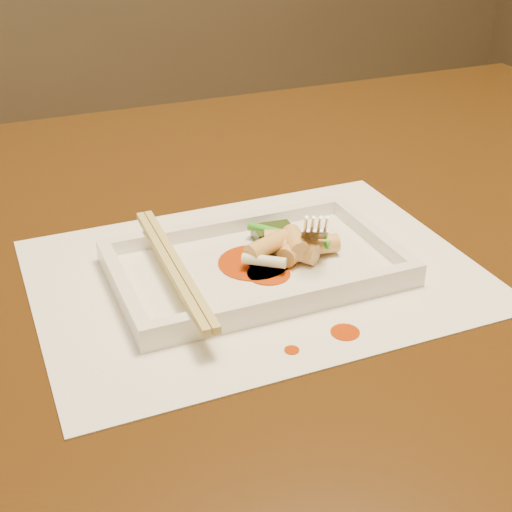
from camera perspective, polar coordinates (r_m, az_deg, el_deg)
name	(u,v)px	position (r m, az deg, el deg)	size (l,w,h in m)	color
table	(246,313)	(0.79, -0.80, -4.57)	(1.40, 0.90, 0.75)	black
placemat	(256,274)	(0.66, 0.00, -1.42)	(0.40, 0.30, 0.00)	white
sauce_splatter_a	(345,332)	(0.58, 7.14, -6.06)	(0.02, 0.02, 0.00)	#AD3205
sauce_splatter_b	(292,350)	(0.56, 2.88, -7.52)	(0.01, 0.01, 0.00)	#AD3205
plate_base	(256,269)	(0.66, 0.00, -1.07)	(0.26, 0.16, 0.01)	white
plate_rim_far	(227,225)	(0.71, -2.31, 2.48)	(0.26, 0.01, 0.01)	white
plate_rim_near	(290,299)	(0.59, 2.77, -3.49)	(0.26, 0.01, 0.01)	white
plate_rim_left	(122,286)	(0.62, -10.64, -2.41)	(0.01, 0.14, 0.01)	white
plate_rim_right	(373,235)	(0.70, 9.38, 1.70)	(0.01, 0.14, 0.01)	white
veg_piece	(273,233)	(0.70, 1.39, 1.86)	(0.04, 0.03, 0.01)	black
scallion_white	(264,261)	(0.64, 0.65, -0.38)	(0.01, 0.01, 0.04)	#EAEACC
scallion_green	(289,235)	(0.68, 2.62, 1.65)	(0.01, 0.01, 0.09)	#278D16
chopstick_a	(169,266)	(0.62, -6.98, -0.83)	(0.01, 0.22, 0.01)	tan
chopstick_b	(178,265)	(0.62, -6.28, -0.69)	(0.01, 0.22, 0.01)	tan
fork	(318,172)	(0.66, 5.02, 6.68)	(0.09, 0.10, 0.14)	silver
sauce_blob_0	(254,262)	(0.66, -0.18, -0.52)	(0.07, 0.07, 0.00)	#AD3205
sauce_blob_1	(269,274)	(0.64, 1.02, -1.43)	(0.04, 0.04, 0.00)	#AD3205
sauce_blob_2	(271,260)	(0.66, 1.23, -0.34)	(0.05, 0.05, 0.00)	#AD3205
rice_cake_0	(297,248)	(0.66, 3.32, 0.63)	(0.02, 0.02, 0.05)	#EAC46D
rice_cake_1	(292,249)	(0.66, 2.89, 0.57)	(0.02, 0.02, 0.05)	#EAC46D
rice_cake_2	(267,246)	(0.65, 0.92, 0.83)	(0.02, 0.02, 0.05)	#EAC46D
rice_cake_3	(289,239)	(0.68, 2.63, 1.40)	(0.02, 0.02, 0.05)	#EAC46D
rice_cake_4	(318,245)	(0.67, 5.00, 0.89)	(0.02, 0.02, 0.04)	#EAC46D
rice_cake_5	(295,242)	(0.66, 3.17, 1.11)	(0.02, 0.02, 0.04)	#EAC46D
rice_cake_6	(308,246)	(0.67, 4.17, 0.84)	(0.02, 0.02, 0.04)	#EAC46D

